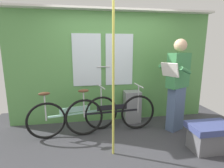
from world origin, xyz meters
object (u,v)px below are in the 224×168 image
object	(u,v)px
passenger_reading_newspaper	(177,84)
trash_bin_by_wall	(132,107)
bicycle_near_door	(112,114)
bench_seat_corner	(210,136)
handrail_pole	(113,80)
bicycle_leaning_behind	(75,115)

from	to	relation	value
passenger_reading_newspaper	trash_bin_by_wall	world-z (taller)	passenger_reading_newspaper
passenger_reading_newspaper	trash_bin_by_wall	size ratio (longest dim) A/B	2.57
bicycle_near_door	bench_seat_corner	world-z (taller)	bicycle_near_door
handrail_pole	bench_seat_corner	xyz separation A→B (m)	(1.56, -0.16, -0.95)
passenger_reading_newspaper	handrail_pole	xyz separation A→B (m)	(-1.37, -0.63, 0.23)
trash_bin_by_wall	bench_seat_corner	distance (m)	1.61
passenger_reading_newspaper	bench_seat_corner	bearing A→B (deg)	75.78
handrail_pole	bench_seat_corner	world-z (taller)	handrail_pole
bicycle_near_door	trash_bin_by_wall	world-z (taller)	bicycle_near_door
bicycle_leaning_behind	passenger_reading_newspaper	world-z (taller)	passenger_reading_newspaper
bicycle_near_door	bicycle_leaning_behind	xyz separation A→B (m)	(-0.71, 0.04, -0.01)
bicycle_leaning_behind	bench_seat_corner	bearing A→B (deg)	-35.86
trash_bin_by_wall	bench_seat_corner	size ratio (longest dim) A/B	1.00
bicycle_leaning_behind	passenger_reading_newspaper	distance (m)	2.07
trash_bin_by_wall	bench_seat_corner	bearing A→B (deg)	-54.68
bench_seat_corner	passenger_reading_newspaper	bearing A→B (deg)	103.11
passenger_reading_newspaper	bicycle_near_door	bearing A→B (deg)	-32.07
trash_bin_by_wall	handrail_pole	bearing A→B (deg)	-118.56
trash_bin_by_wall	passenger_reading_newspaper	bearing A→B (deg)	-35.08
handrail_pole	bicycle_near_door	bearing A→B (deg)	82.42
bicycle_leaning_behind	handrail_pole	distance (m)	1.28
bicycle_near_door	bicycle_leaning_behind	bearing A→B (deg)	171.62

